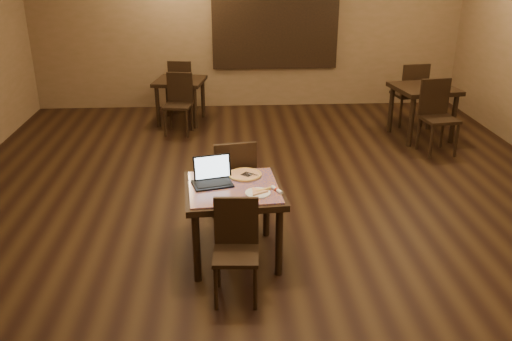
{
  "coord_description": "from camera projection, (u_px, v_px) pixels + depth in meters",
  "views": [
    {
      "loc": [
        -0.48,
        -5.26,
        2.87
      ],
      "look_at": [
        -0.18,
        -0.39,
        0.85
      ],
      "focal_mm": 38.0,
      "sensor_mm": 36.0,
      "label": 1
    }
  ],
  "objects": [
    {
      "name": "mural",
      "position": [
        275.0,
        24.0,
        9.98
      ],
      "size": [
        2.34,
        0.05,
        1.64
      ],
      "color": "navy",
      "rests_on": "wall_back"
    },
    {
      "name": "tiled_table",
      "position": [
        234.0,
        196.0,
        5.18
      ],
      "size": [
        0.99,
        0.99,
        0.76
      ],
      "rotation": [
        0.0,
        0.0,
        0.08
      ],
      "color": "black",
      "rests_on": "ground"
    },
    {
      "name": "other_table_b",
      "position": [
        180.0,
        87.0,
        9.35
      ],
      "size": [
        0.94,
        0.94,
        0.76
      ],
      "rotation": [
        0.0,
        0.0,
        -0.18
      ],
      "color": "black",
      "rests_on": "ground"
    },
    {
      "name": "spatula",
      "position": [
        247.0,
        174.0,
        5.34
      ],
      "size": [
        0.25,
        0.23,
        0.01
      ],
      "primitive_type": "cube",
      "rotation": [
        0.0,
        0.0,
        0.92
      ],
      "color": "silver",
      "rests_on": "pizza_whole"
    },
    {
      "name": "napkin_roll",
      "position": [
        277.0,
        190.0,
        5.03
      ],
      "size": [
        0.1,
        0.16,
        0.04
      ],
      "rotation": [
        0.0,
        0.0,
        0.46
      ],
      "color": "white",
      "rests_on": "tiled_table"
    },
    {
      "name": "chair_main_near",
      "position": [
        236.0,
        243.0,
        4.67
      ],
      "size": [
        0.41,
        0.41,
        0.89
      ],
      "rotation": [
        0.0,
        0.0,
        -0.06
      ],
      "color": "black",
      "rests_on": "ground"
    },
    {
      "name": "laptop",
      "position": [
        212.0,
        176.0,
        5.2
      ],
      "size": [
        0.42,
        0.37,
        0.25
      ],
      "rotation": [
        0.0,
        0.0,
        0.25
      ],
      "color": "black",
      "rests_on": "tiled_table"
    },
    {
      "name": "chair_main_far",
      "position": [
        234.0,
        179.0,
        5.78
      ],
      "size": [
        0.51,
        0.51,
        1.02
      ],
      "rotation": [
        0.0,
        0.0,
        3.31
      ],
      "color": "black",
      "rests_on": "ground"
    },
    {
      "name": "wall_back",
      "position": [
        248.0,
        27.0,
        10.01
      ],
      "size": [
        8.0,
        0.02,
        3.0
      ],
      "primitive_type": "cube",
      "color": "#836043",
      "rests_on": "ground"
    },
    {
      "name": "other_table_a_chair_near",
      "position": [
        437.0,
        112.0,
        8.0
      ],
      "size": [
        0.53,
        0.53,
        1.08
      ],
      "rotation": [
        0.0,
        0.0,
        0.15
      ],
      "color": "black",
      "rests_on": "ground"
    },
    {
      "name": "plate",
      "position": [
        258.0,
        193.0,
        4.98
      ],
      "size": [
        0.24,
        0.24,
        0.01
      ],
      "primitive_type": "cylinder",
      "color": "white",
      "rests_on": "tiled_table"
    },
    {
      "name": "other_table_a_chair_far",
      "position": [
        411.0,
        91.0,
        9.17
      ],
      "size": [
        0.53,
        0.53,
        1.08
      ],
      "rotation": [
        0.0,
        0.0,
        3.29
      ],
      "color": "black",
      "rests_on": "ground"
    },
    {
      "name": "pizza_whole",
      "position": [
        245.0,
        175.0,
        5.36
      ],
      "size": [
        0.33,
        0.33,
        0.02
      ],
      "color": "beige",
      "rests_on": "pizza_pan"
    },
    {
      "name": "pizza_slice",
      "position": [
        258.0,
        192.0,
        4.98
      ],
      "size": [
        0.27,
        0.27,
        0.02
      ],
      "primitive_type": null,
      "rotation": [
        0.0,
        0.0,
        0.51
      ],
      "color": "beige",
      "rests_on": "plate"
    },
    {
      "name": "other_table_b_chair_far",
      "position": [
        182.0,
        83.0,
        9.91
      ],
      "size": [
        0.49,
        0.49,
        0.98
      ],
      "rotation": [
        0.0,
        0.0,
        2.96
      ],
      "color": "black",
      "rests_on": "ground"
    },
    {
      "name": "ground",
      "position": [
        270.0,
        228.0,
        5.97
      ],
      "size": [
        10.0,
        10.0,
        0.0
      ],
      "primitive_type": "plane",
      "color": "black",
      "rests_on": "ground"
    },
    {
      "name": "pizza_pan",
      "position": [
        245.0,
        176.0,
        5.37
      ],
      "size": [
        0.33,
        0.33,
        0.01
      ],
      "primitive_type": "cylinder",
      "color": "silver",
      "rests_on": "tiled_table"
    },
    {
      "name": "other_table_a",
      "position": [
        424.0,
        95.0,
        8.55
      ],
      "size": [
        1.02,
        1.02,
        0.84
      ],
      "rotation": [
        0.0,
        0.0,
        0.15
      ],
      "color": "black",
      "rests_on": "ground"
    },
    {
      "name": "other_table_b_chair_near",
      "position": [
        179.0,
        100.0,
        8.85
      ],
      "size": [
        0.49,
        0.49,
        0.98
      ],
      "rotation": [
        0.0,
        0.0,
        -0.18
      ],
      "color": "black",
      "rests_on": "ground"
    }
  ]
}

